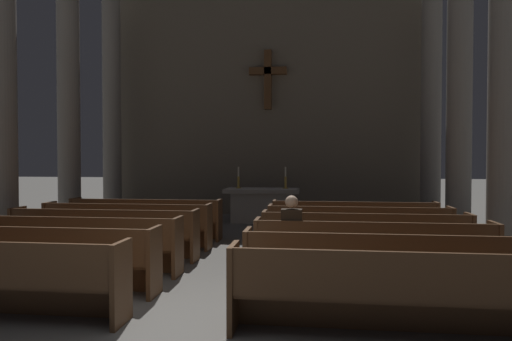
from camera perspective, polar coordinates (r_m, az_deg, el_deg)
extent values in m
plane|color=#66635E|center=(5.46, -9.82, -18.68)|extent=(80.00, 80.00, 0.00)
cube|color=brown|center=(5.52, -16.47, -13.35)|extent=(0.06, 0.50, 0.95)
cube|color=brown|center=(7.29, -25.86, -10.20)|extent=(3.46, 0.40, 0.05)
cube|color=brown|center=(7.06, -26.89, -8.32)|extent=(3.46, 0.05, 0.50)
cube|color=brown|center=(7.49, -25.07, -11.64)|extent=(3.46, 0.04, 0.40)
cube|color=brown|center=(6.49, -12.58, -11.07)|extent=(0.06, 0.50, 0.95)
cube|color=brown|center=(8.20, -21.70, -8.87)|extent=(3.46, 0.40, 0.05)
cube|color=brown|center=(7.96, -22.50, -7.18)|extent=(3.46, 0.05, 0.50)
cube|color=brown|center=(8.40, -21.08, -10.18)|extent=(3.46, 0.04, 0.40)
cube|color=brown|center=(7.50, -9.75, -9.37)|extent=(0.06, 0.50, 0.95)
cube|color=brown|center=(9.15, -18.41, -7.77)|extent=(3.46, 0.40, 0.05)
cube|color=brown|center=(8.91, -19.05, -6.24)|extent=(3.46, 0.05, 0.50)
cube|color=brown|center=(9.35, -17.91, -8.97)|extent=(3.46, 0.04, 0.40)
cube|color=brown|center=(8.52, -7.62, -8.05)|extent=(0.06, 0.50, 0.95)
cube|color=brown|center=(10.00, -27.65, -6.79)|extent=(0.06, 0.50, 0.95)
cube|color=brown|center=(10.12, -15.75, -6.87)|extent=(3.46, 0.40, 0.05)
cube|color=brown|center=(9.88, -16.27, -5.47)|extent=(3.46, 0.05, 0.50)
cube|color=brown|center=(10.32, -15.35, -7.97)|extent=(3.46, 0.04, 0.40)
cube|color=brown|center=(9.55, -5.96, -7.01)|extent=(0.06, 0.50, 0.95)
cube|color=brown|center=(10.90, -24.39, -6.09)|extent=(0.06, 0.50, 0.95)
cube|color=brown|center=(11.11, -13.57, -6.11)|extent=(3.46, 0.40, 0.05)
cube|color=brown|center=(10.87, -14.00, -4.82)|extent=(3.46, 0.05, 0.50)
cube|color=brown|center=(11.31, -13.24, -7.13)|extent=(3.46, 0.04, 0.40)
cube|color=brown|center=(10.60, -4.63, -6.17)|extent=(0.06, 0.50, 0.95)
cube|color=brown|center=(11.82, -21.64, -5.48)|extent=(0.06, 0.50, 0.95)
cube|color=brown|center=(5.19, 17.38, -14.87)|extent=(3.46, 0.40, 0.05)
cube|color=brown|center=(4.91, 17.88, -12.51)|extent=(3.46, 0.05, 0.50)
cube|color=brown|center=(5.43, 17.01, -16.62)|extent=(3.46, 0.04, 0.40)
cube|color=brown|center=(5.16, -2.85, -14.35)|extent=(0.06, 0.50, 0.95)
cube|color=brown|center=(6.22, 15.58, -12.11)|extent=(3.46, 0.40, 0.05)
cube|color=brown|center=(5.95, 15.92, -10.04)|extent=(3.46, 0.05, 0.50)
cube|color=brown|center=(6.45, 15.32, -13.69)|extent=(3.46, 0.04, 0.40)
cube|color=brown|center=(6.19, -1.08, -11.66)|extent=(0.06, 0.50, 0.95)
cube|color=brown|center=(7.27, 14.31, -10.14)|extent=(3.46, 0.40, 0.05)
cube|color=brown|center=(7.00, 14.56, -8.30)|extent=(3.46, 0.05, 0.50)
cube|color=brown|center=(7.49, 14.12, -11.55)|extent=(3.46, 0.04, 0.40)
cube|color=brown|center=(7.23, 0.16, -9.74)|extent=(0.06, 0.50, 0.95)
cube|color=brown|center=(7.66, 27.69, -9.28)|extent=(0.06, 0.50, 0.95)
cube|color=brown|center=(8.32, 13.37, -8.66)|extent=(3.46, 0.40, 0.05)
cube|color=brown|center=(8.06, 13.56, -7.01)|extent=(3.46, 0.05, 0.50)
cube|color=brown|center=(8.54, 13.23, -9.93)|extent=(3.46, 0.04, 0.40)
cube|color=brown|center=(8.29, 1.08, -8.30)|extent=(0.06, 0.50, 0.95)
cube|color=brown|center=(8.66, 25.16, -8.02)|extent=(0.06, 0.50, 0.95)
cube|color=brown|center=(9.38, 12.65, -7.51)|extent=(3.46, 0.40, 0.05)
cube|color=brown|center=(9.12, 12.80, -6.02)|extent=(3.46, 0.05, 0.50)
cube|color=brown|center=(9.59, 12.54, -8.67)|extent=(3.46, 0.04, 0.40)
cube|color=brown|center=(9.35, 1.78, -7.19)|extent=(0.06, 0.50, 0.95)
cube|color=brown|center=(9.68, 23.17, -7.01)|extent=(0.06, 0.50, 0.95)
cube|color=brown|center=(10.44, 12.08, -6.59)|extent=(3.46, 0.40, 0.05)
cube|color=brown|center=(10.19, 12.20, -5.23)|extent=(3.46, 0.05, 0.50)
cube|color=brown|center=(10.65, 11.99, -7.65)|extent=(3.46, 0.04, 0.40)
cube|color=brown|center=(10.41, 2.34, -6.30)|extent=(0.06, 0.50, 0.95)
cube|color=brown|center=(10.71, 21.56, -6.19)|extent=(0.06, 0.50, 0.95)
cube|color=gray|center=(11.12, -28.97, -7.94)|extent=(0.81, 0.81, 0.20)
cylinder|color=gray|center=(11.13, -29.20, 10.72)|extent=(0.58, 0.58, 7.41)
cube|color=gray|center=(9.68, 28.47, -9.32)|extent=(0.81, 0.81, 0.20)
cylinder|color=gray|center=(9.69, 28.73, 12.14)|extent=(0.58, 0.58, 7.41)
cube|color=gray|center=(13.31, -22.24, -6.35)|extent=(0.81, 0.81, 0.20)
cylinder|color=gray|center=(13.32, -22.39, 9.22)|extent=(0.58, 0.58, 7.41)
cube|color=gray|center=(12.13, 23.91, -7.11)|extent=(0.81, 0.81, 0.20)
cylinder|color=gray|center=(12.14, 24.08, 9.98)|extent=(0.58, 0.58, 7.41)
cube|color=gray|center=(15.64, -17.48, -5.16)|extent=(0.81, 0.81, 0.20)
cylinder|color=gray|center=(15.64, -17.58, 8.08)|extent=(0.58, 0.58, 7.41)
cube|color=gray|center=(14.65, 20.93, -5.63)|extent=(0.81, 0.81, 0.20)
cylinder|color=gray|center=(14.65, 21.05, 8.51)|extent=(0.58, 0.58, 7.41)
cube|color=#A8A399|center=(13.55, 0.73, -4.65)|extent=(1.76, 0.72, 0.88)
cube|color=#A8A399|center=(13.50, 0.73, -2.54)|extent=(2.20, 0.90, 0.12)
cube|color=silver|center=(13.50, 0.73, -2.27)|extent=(2.09, 0.86, 0.01)
cylinder|color=#B79338|center=(13.59, -2.20, -2.17)|extent=(0.16, 0.16, 0.02)
cylinder|color=#B79338|center=(13.58, -2.20, -1.48)|extent=(0.07, 0.07, 0.35)
cylinder|color=silver|center=(13.57, -2.20, -0.14)|extent=(0.04, 0.04, 0.29)
cylinder|color=#B79338|center=(13.44, 3.70, -2.22)|extent=(0.16, 0.16, 0.02)
cylinder|color=#B79338|center=(13.43, 3.70, -1.52)|extent=(0.07, 0.07, 0.35)
cylinder|color=silver|center=(13.42, 3.71, -0.16)|extent=(0.04, 0.04, 0.29)
cube|color=#706656|center=(15.67, 1.59, 9.63)|extent=(10.89, 0.25, 8.22)
cube|color=brown|center=(15.49, 1.50, 11.26)|extent=(0.24, 0.24, 1.96)
cube|color=brown|center=(15.55, 1.50, 12.32)|extent=(1.25, 0.24, 0.24)
cube|color=#26262B|center=(7.44, 4.55, -11.40)|extent=(0.24, 0.14, 0.45)
cube|color=#26262B|center=(7.25, 4.51, -9.44)|extent=(0.28, 0.36, 0.12)
cube|color=#2D2319|center=(7.07, 4.47, -7.01)|extent=(0.32, 0.20, 0.54)
sphere|color=beige|center=(7.02, 4.47, -3.94)|extent=(0.20, 0.20, 0.20)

